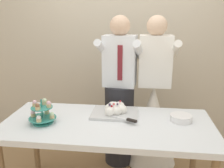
% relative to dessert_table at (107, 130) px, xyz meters
% --- Properties ---
extents(rear_wall, '(5.20, 0.10, 2.90)m').
position_rel_dessert_table_xyz_m(rear_wall, '(0.00, 1.38, 0.75)').
color(rear_wall, beige).
rests_on(rear_wall, ground_plane).
extents(dessert_table, '(1.80, 0.80, 0.78)m').
position_rel_dessert_table_xyz_m(dessert_table, '(0.00, 0.00, 0.00)').
color(dessert_table, silver).
rests_on(dessert_table, ground_plane).
extents(cupcake_stand, '(0.23, 0.23, 0.21)m').
position_rel_dessert_table_xyz_m(cupcake_stand, '(-0.54, -0.07, 0.16)').
color(cupcake_stand, teal).
rests_on(cupcake_stand, dessert_table).
extents(main_cake_tray, '(0.42, 0.37, 0.13)m').
position_rel_dessert_table_xyz_m(main_cake_tray, '(0.05, 0.18, 0.12)').
color(main_cake_tray, silver).
rests_on(main_cake_tray, dessert_table).
extents(plate_stack, '(0.19, 0.19, 0.05)m').
position_rel_dessert_table_xyz_m(plate_stack, '(0.63, 0.11, 0.10)').
color(plate_stack, white).
rests_on(plate_stack, dessert_table).
extents(person_groom, '(0.51, 0.53, 1.66)m').
position_rel_dessert_table_xyz_m(person_groom, '(0.05, 0.63, 0.05)').
color(person_groom, '#232328').
rests_on(person_groom, ground_plane).
extents(person_bride, '(0.56, 0.56, 1.66)m').
position_rel_dessert_table_xyz_m(person_bride, '(0.42, 0.67, -0.12)').
color(person_bride, white).
rests_on(person_bride, ground_plane).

